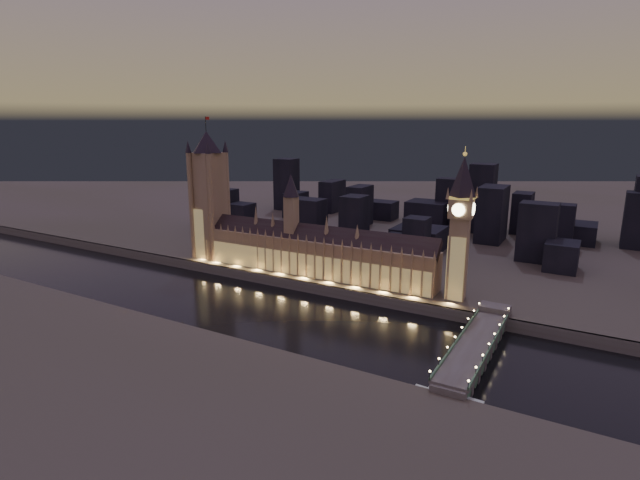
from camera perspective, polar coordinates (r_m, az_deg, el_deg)
The scene contains 9 objects.
ground_plane at distance 347.91m, azimuth -5.26°, elevation -7.85°, with size 2000.00×2000.00×0.00m, color black.
north_bank at distance 815.91m, azimuth 16.13°, elevation 4.33°, with size 2000.00×960.00×8.00m, color #43402D.
embankment_wall at distance 378.73m, azimuth -1.71°, elevation -5.35°, with size 2000.00×2.50×8.00m, color #504A41.
palace_of_westminster at distance 392.32m, azimuth -0.93°, elevation -1.27°, with size 202.00×22.95×78.00m.
victoria_tower at distance 445.40m, azimuth -12.57°, elevation 5.70°, with size 31.68×31.68×121.73m.
elizabeth_tower at distance 341.61m, azimuth 15.80°, elevation 2.64°, with size 18.00×18.00×102.40m.
westminster_bridge at distance 291.89m, azimuth 17.45°, elevation -11.50°, with size 18.41×113.00×15.90m.
river_boat at distance 246.03m, azimuth 15.01°, elevation -17.46°, with size 49.14×14.75×4.50m.
city_backdrop at distance 540.96m, azimuth 13.04°, elevation 2.93°, with size 466.91×215.63×72.52m.
Camera 1 is at (187.29, -264.68, 126.13)m, focal length 28.00 mm.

